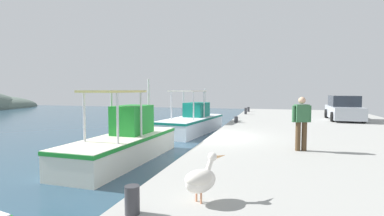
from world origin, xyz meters
name	(u,v)px	position (x,y,z in m)	size (l,w,h in m)	color
quay_pier	(341,152)	(0.00, -5.00, 0.40)	(36.00, 10.00, 0.80)	#9E9E99
fishing_boat_second	(124,142)	(-1.91, 2.95, 0.72)	(6.06, 2.08, 3.22)	silver
fishing_boat_third	(192,122)	(5.74, 2.40, 0.69)	(6.60, 2.88, 2.86)	white
pelican	(201,179)	(-6.89, -1.35, 1.20)	(0.91, 0.71, 0.82)	tan
fisherman_standing	(301,121)	(-2.04, -3.40, 1.74)	(0.36, 0.59, 1.71)	#4C3823
parked_car	(344,109)	(8.54, -6.93, 1.52)	(4.16, 1.99, 1.57)	black
mooring_bollard_nearest	(132,200)	(-7.64, -0.45, 1.02)	(0.23, 0.23, 0.44)	#333338
mooring_bollard_second	(236,120)	(5.19, -0.45, 0.98)	(0.23, 0.23, 0.36)	#333338
mooring_bollard_third	(246,111)	(11.27, -0.45, 1.05)	(0.21, 0.21, 0.51)	#333338
mooring_bollard_fourth	(248,109)	(13.96, -0.45, 1.01)	(0.22, 0.22, 0.41)	#333338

